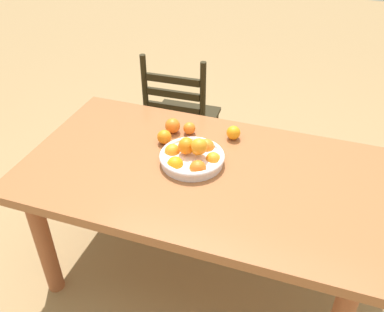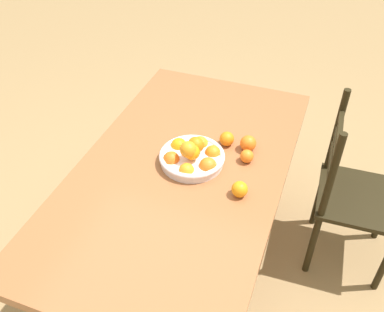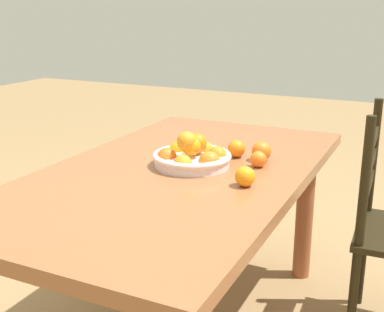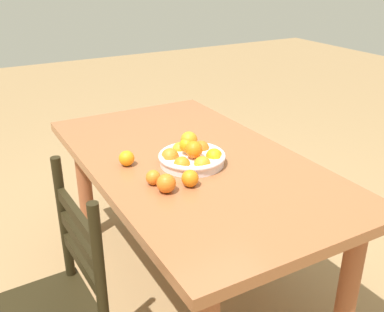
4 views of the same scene
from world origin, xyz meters
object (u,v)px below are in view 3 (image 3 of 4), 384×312
object	(u,v)px
orange_loose_0	(258,159)
orange_loose_3	(236,149)
fruit_bowl	(192,156)
orange_loose_1	(245,176)
orange_loose_2	(261,151)
dining_table	(178,194)

from	to	relation	value
orange_loose_0	orange_loose_3	size ratio (longest dim) A/B	0.88
fruit_bowl	orange_loose_1	world-z (taller)	fruit_bowl
orange_loose_2	orange_loose_3	bearing A→B (deg)	-91.31
orange_loose_1	orange_loose_0	bearing A→B (deg)	-173.05
fruit_bowl	orange_loose_2	bearing A→B (deg)	129.97
dining_table	orange_loose_2	size ratio (longest dim) A/B	21.19
dining_table	orange_loose_1	xyz separation A→B (m)	(0.08, 0.30, 0.14)
dining_table	orange_loose_0	size ratio (longest dim) A/B	26.25
fruit_bowl	orange_loose_1	xyz separation A→B (m)	(0.13, 0.26, -0.00)
orange_loose_2	orange_loose_3	distance (m)	0.11
orange_loose_0	orange_loose_2	size ratio (longest dim) A/B	0.81
orange_loose_2	orange_loose_3	size ratio (longest dim) A/B	1.09
dining_table	fruit_bowl	distance (m)	0.16
dining_table	orange_loose_1	world-z (taller)	orange_loose_1
dining_table	orange_loose_2	distance (m)	0.38
fruit_bowl	orange_loose_0	xyz separation A→B (m)	(-0.10, 0.24, -0.01)
fruit_bowl	orange_loose_0	bearing A→B (deg)	112.38
orange_loose_3	orange_loose_1	bearing A→B (deg)	25.65
orange_loose_0	orange_loose_3	distance (m)	0.15
fruit_bowl	orange_loose_3	distance (m)	0.22
orange_loose_1	orange_loose_2	bearing A→B (deg)	-171.97
fruit_bowl	orange_loose_3	world-z (taller)	fruit_bowl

